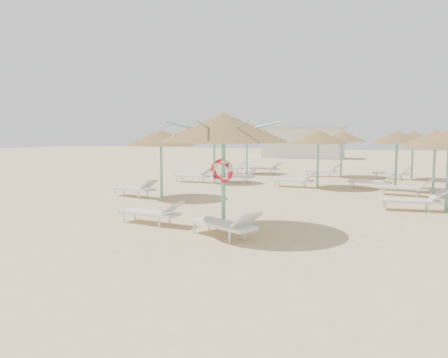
% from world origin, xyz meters
% --- Properties ---
extents(ground, '(120.00, 120.00, 0.00)m').
position_xyz_m(ground, '(0.00, 0.00, 0.00)').
color(ground, tan).
rests_on(ground, ground).
extents(main_palapa, '(3.47, 3.47, 3.11)m').
position_xyz_m(main_palapa, '(-0.04, 0.06, 2.71)').
color(main_palapa, '#6DBDA7').
rests_on(main_palapa, ground).
extents(lounger_main_a, '(2.01, 0.80, 0.71)m').
position_xyz_m(lounger_main_a, '(-2.12, -0.14, 0.34)').
color(lounger_main_a, white).
rests_on(lounger_main_a, ground).
extents(lounger_main_b, '(2.13, 1.44, 0.75)m').
position_xyz_m(lounger_main_b, '(0.43, -0.87, 0.36)').
color(lounger_main_b, white).
rests_on(lounger_main_b, ground).
extents(palapa_field, '(19.24, 14.20, 2.72)m').
position_xyz_m(palapa_field, '(2.41, 10.07, 2.31)').
color(palapa_field, '#6DBDA7').
rests_on(palapa_field, ground).
extents(service_hut, '(8.40, 4.40, 3.25)m').
position_xyz_m(service_hut, '(-6.00, 35.00, 1.64)').
color(service_hut, silver).
rests_on(service_hut, ground).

